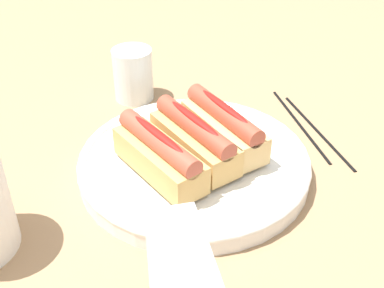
{
  "coord_description": "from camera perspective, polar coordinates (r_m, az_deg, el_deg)",
  "views": [
    {
      "loc": [
        -0.47,
        0.29,
        0.44
      ],
      "look_at": [
        0.01,
        0.0,
        0.05
      ],
      "focal_mm": 47.08,
      "sensor_mm": 36.0,
      "label": 1
    }
  ],
  "objects": [
    {
      "name": "serving_bowl",
      "position": [
        0.7,
        -0.0,
        -2.27
      ],
      "size": [
        0.32,
        0.32,
        0.03
      ],
      "color": "white",
      "rests_on": "ground_plane"
    },
    {
      "name": "ground_plane",
      "position": [
        0.71,
        0.61,
        -3.6
      ],
      "size": [
        2.4,
        2.4,
        0.0
      ],
      "primitive_type": "plane",
      "color": "#9E7A56"
    },
    {
      "name": "chopstick_far",
      "position": [
        0.82,
        14.09,
        1.5
      ],
      "size": [
        0.22,
        0.06,
        0.01
      ],
      "primitive_type": "cylinder",
      "rotation": [
        0.0,
        1.57,
        -0.23
      ],
      "color": "black",
      "rests_on": "ground_plane"
    },
    {
      "name": "hotdog_side",
      "position": [
        0.65,
        -3.88,
        -1.08
      ],
      "size": [
        0.16,
        0.07,
        0.06
      ],
      "color": "tan",
      "rests_on": "serving_bowl"
    },
    {
      "name": "chopstick_near",
      "position": [
        0.83,
        12.11,
        2.26
      ],
      "size": [
        0.21,
        0.07,
        0.01
      ],
      "primitive_type": "cylinder",
      "rotation": [
        0.0,
        1.57,
        -0.29
      ],
      "color": "black",
      "rests_on": "ground_plane"
    },
    {
      "name": "water_glass",
      "position": [
        0.88,
        -6.67,
        7.56
      ],
      "size": [
        0.07,
        0.07,
        0.09
      ],
      "color": "white",
      "rests_on": "ground_plane"
    },
    {
      "name": "hotdog_front",
      "position": [
        0.71,
        3.59,
        2.04
      ],
      "size": [
        0.15,
        0.05,
        0.06
      ],
      "color": "#DBB270",
      "rests_on": "serving_bowl"
    },
    {
      "name": "hotdog_back",
      "position": [
        0.68,
        -0.0,
        0.55
      ],
      "size": [
        0.15,
        0.06,
        0.06
      ],
      "color": "tan",
      "rests_on": "serving_bowl"
    }
  ]
}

